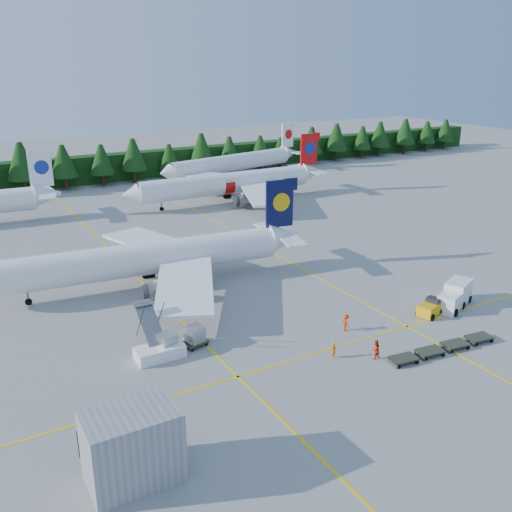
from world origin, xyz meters
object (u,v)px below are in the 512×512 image
airliner_navy (135,261)px  baggage_tug (431,308)px  airstairs (158,348)px  airliner_red (223,184)px  service_truck (455,295)px

airliner_navy → baggage_tug: bearing=-36.4°
airstairs → baggage_tug: size_ratio=1.74×
airliner_red → baggage_tug: 56.37m
airliner_navy → airliner_red: bearing=55.4°
airliner_navy → service_truck: (29.29, -22.95, -2.15)m
airliner_red → baggage_tug: size_ratio=11.69×
airliner_red → airstairs: bearing=-121.9°
airstairs → airliner_navy: bearing=78.1°
airliner_navy → airliner_red: size_ratio=0.98×
airstairs → baggage_tug: (28.99, -5.99, -0.05)m
airliner_red → airliner_navy: bearing=-130.1°
baggage_tug → service_truck: bearing=-14.8°
baggage_tug → airliner_red: bearing=69.4°
service_truck → airliner_navy: bearing=118.6°
airliner_navy → baggage_tug: 34.51m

